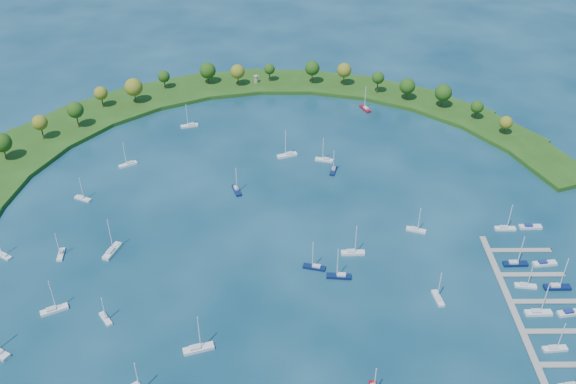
{
  "coord_description": "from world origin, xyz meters",
  "views": [
    {
      "loc": [
        3.46,
        -203.49,
        147.06
      ],
      "look_at": [
        5.0,
        5.0,
        4.0
      ],
      "focal_mm": 38.94,
      "sensor_mm": 36.0,
      "label": 1
    }
  ],
  "objects_px": {
    "moored_boat_6": "(112,250)",
    "docked_boat_7": "(557,286)",
    "moored_boat_1": "(105,318)",
    "moored_boat_19": "(61,254)",
    "moored_boat_4": "(416,229)",
    "docked_boat_9": "(544,263)",
    "docked_boat_2": "(555,348)",
    "docked_boat_6": "(526,285)",
    "moored_boat_11": "(438,298)",
    "moored_boat_10": "(324,159)",
    "moored_boat_5": "(365,108)",
    "moored_boat_18": "(54,309)",
    "dock_system": "(538,316)",
    "moored_boat_8": "(3,255)",
    "docked_boat_4": "(538,312)",
    "moored_boat_3": "(314,266)",
    "moored_boat_7": "(83,198)",
    "moored_boat_15": "(190,125)",
    "docked_boat_8": "(515,263)",
    "moored_boat_9": "(333,170)",
    "moored_boat_12": "(198,348)",
    "moored_boat_17": "(353,252)",
    "docked_boat_5": "(570,313)",
    "docked_boat_11": "(530,227)",
    "harbor_tower": "(256,79)",
    "moored_boat_20": "(128,164)",
    "moored_boat_13": "(237,190)",
    "docked_boat_10": "(505,228)",
    "moored_boat_2": "(339,275)"
  },
  "relations": [
    {
      "from": "moored_boat_6",
      "to": "docked_boat_7",
      "type": "relative_size",
      "value": 1.08
    },
    {
      "from": "moored_boat_1",
      "to": "moored_boat_19",
      "type": "distance_m",
      "value": 39.72
    },
    {
      "from": "moored_boat_4",
      "to": "docked_boat_9",
      "type": "relative_size",
      "value": 1.25
    },
    {
      "from": "docked_boat_2",
      "to": "docked_boat_9",
      "type": "relative_size",
      "value": 1.27
    },
    {
      "from": "moored_boat_4",
      "to": "moored_boat_6",
      "type": "relative_size",
      "value": 0.77
    },
    {
      "from": "moored_boat_6",
      "to": "docked_boat_6",
      "type": "xyz_separation_m",
      "value": [
        144.97,
        -19.23,
        -0.11
      ]
    },
    {
      "from": "moored_boat_11",
      "to": "docked_boat_6",
      "type": "xyz_separation_m",
      "value": [
        31.03,
        5.87,
        -0.01
      ]
    },
    {
      "from": "moored_boat_11",
      "to": "moored_boat_10",
      "type": "bearing_deg",
      "value": 11.73
    },
    {
      "from": "moored_boat_5",
      "to": "moored_boat_18",
      "type": "bearing_deg",
      "value": 117.3
    },
    {
      "from": "dock_system",
      "to": "moored_boat_6",
      "type": "bearing_deg",
      "value": 167.07
    },
    {
      "from": "moored_boat_8",
      "to": "moored_boat_10",
      "type": "height_order",
      "value": "moored_boat_10"
    },
    {
      "from": "docked_boat_4",
      "to": "moored_boat_3",
      "type": "bearing_deg",
      "value": 160.89
    },
    {
      "from": "moored_boat_7",
      "to": "moored_boat_15",
      "type": "distance_m",
      "value": 71.76
    },
    {
      "from": "docked_boat_8",
      "to": "moored_boat_9",
      "type": "bearing_deg",
      "value": 132.51
    },
    {
      "from": "docked_boat_6",
      "to": "moored_boat_7",
      "type": "bearing_deg",
      "value": 170.13
    },
    {
      "from": "docked_boat_6",
      "to": "docked_boat_2",
      "type": "bearing_deg",
      "value": -82.04
    },
    {
      "from": "moored_boat_4",
      "to": "moored_boat_12",
      "type": "bearing_deg",
      "value": -123.29
    },
    {
      "from": "moored_boat_17",
      "to": "docked_boat_5",
      "type": "height_order",
      "value": "moored_boat_17"
    },
    {
      "from": "moored_boat_8",
      "to": "docked_boat_2",
      "type": "xyz_separation_m",
      "value": [
        183.76,
        -44.98,
        0.01
      ]
    },
    {
      "from": "moored_boat_18",
      "to": "docked_boat_11",
      "type": "distance_m",
      "value": 174.91
    },
    {
      "from": "harbor_tower",
      "to": "moored_boat_4",
      "type": "xyz_separation_m",
      "value": [
        65.45,
        -130.87,
        -3.21
      ]
    },
    {
      "from": "moored_boat_5",
      "to": "moored_boat_20",
      "type": "relative_size",
      "value": 1.03
    },
    {
      "from": "moored_boat_5",
      "to": "moored_boat_3",
      "type": "bearing_deg",
      "value": 142.24
    },
    {
      "from": "moored_boat_19",
      "to": "docked_boat_7",
      "type": "relative_size",
      "value": 0.78
    },
    {
      "from": "moored_boat_9",
      "to": "docked_boat_4",
      "type": "relative_size",
      "value": 0.85
    },
    {
      "from": "docked_boat_4",
      "to": "moored_boat_12",
      "type": "bearing_deg",
      "value": -173.92
    },
    {
      "from": "moored_boat_17",
      "to": "docked_boat_9",
      "type": "bearing_deg",
      "value": -6.85
    },
    {
      "from": "moored_boat_17",
      "to": "docked_boat_8",
      "type": "distance_m",
      "value": 57.6
    },
    {
      "from": "harbor_tower",
      "to": "docked_boat_9",
      "type": "relative_size",
      "value": 0.47
    },
    {
      "from": "moored_boat_13",
      "to": "moored_boat_20",
      "type": "height_order",
      "value": "moored_boat_20"
    },
    {
      "from": "moored_boat_10",
      "to": "docked_boat_9",
      "type": "distance_m",
      "value": 102.93
    },
    {
      "from": "moored_boat_12",
      "to": "docked_boat_5",
      "type": "xyz_separation_m",
      "value": [
        118.87,
        14.23,
        -0.31
      ]
    },
    {
      "from": "docked_boat_2",
      "to": "docked_boat_6",
      "type": "relative_size",
      "value": 1.04
    },
    {
      "from": "moored_boat_1",
      "to": "docked_boat_9",
      "type": "bearing_deg",
      "value": 63.58
    },
    {
      "from": "moored_boat_11",
      "to": "moored_boat_13",
      "type": "height_order",
      "value": "moored_boat_13"
    },
    {
      "from": "moored_boat_6",
      "to": "docked_boat_4",
      "type": "xyz_separation_m",
      "value": [
        144.95,
        -32.03,
        -0.05
      ]
    },
    {
      "from": "moored_boat_9",
      "to": "moored_boat_18",
      "type": "relative_size",
      "value": 0.85
    },
    {
      "from": "moored_boat_3",
      "to": "docked_boat_6",
      "type": "xyz_separation_m",
      "value": [
        71.51,
        -9.99,
        -0.03
      ]
    },
    {
      "from": "docked_boat_9",
      "to": "docked_boat_11",
      "type": "xyz_separation_m",
      "value": [
        1.9,
        21.34,
        0.0
      ]
    },
    {
      "from": "harbor_tower",
      "to": "moored_boat_3",
      "type": "xyz_separation_m",
      "value": [
        25.8,
        -152.01,
        -3.19
      ]
    },
    {
      "from": "moored_boat_20",
      "to": "moored_boat_15",
      "type": "bearing_deg",
      "value": -153.55
    },
    {
      "from": "docked_boat_10",
      "to": "docked_boat_11",
      "type": "bearing_deg",
      "value": 6.15
    },
    {
      "from": "moored_boat_13",
      "to": "moored_boat_17",
      "type": "relative_size",
      "value": 0.94
    },
    {
      "from": "moored_boat_11",
      "to": "moored_boat_13",
      "type": "relative_size",
      "value": 0.93
    },
    {
      "from": "moored_boat_11",
      "to": "moored_boat_7",
      "type": "bearing_deg",
      "value": 57.46
    },
    {
      "from": "dock_system",
      "to": "docked_boat_7",
      "type": "xyz_separation_m",
      "value": [
        10.71,
        13.15,
        0.59
      ]
    },
    {
      "from": "moored_boat_13",
      "to": "docked_boat_9",
      "type": "distance_m",
      "value": 121.86
    },
    {
      "from": "moored_boat_5",
      "to": "moored_boat_7",
      "type": "xyz_separation_m",
      "value": [
        -124.47,
        -79.73,
        -0.04
      ]
    },
    {
      "from": "moored_boat_8",
      "to": "docked_boat_6",
      "type": "height_order",
      "value": "docked_boat_6"
    },
    {
      "from": "moored_boat_2",
      "to": "moored_boat_3",
      "type": "bearing_deg",
      "value": -24.64
    }
  ]
}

